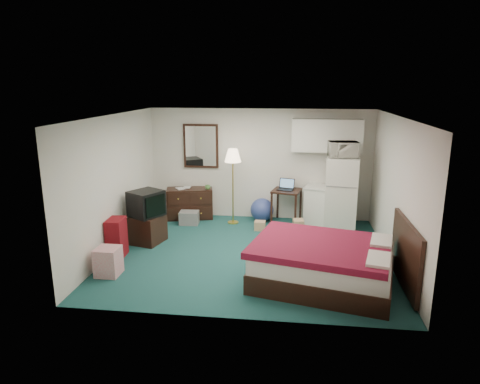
# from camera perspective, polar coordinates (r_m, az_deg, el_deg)

# --- Properties ---
(floor) EXTENTS (5.00, 4.50, 0.01)m
(floor) POSITION_cam_1_polar(r_m,az_deg,el_deg) (7.94, 1.29, -8.21)
(floor) COLOR #184242
(floor) RESTS_ON ground
(ceiling) EXTENTS (5.00, 4.50, 0.01)m
(ceiling) POSITION_cam_1_polar(r_m,az_deg,el_deg) (7.35, 1.40, 10.09)
(ceiling) COLOR silver
(ceiling) RESTS_ON walls
(walls) EXTENTS (5.01, 4.51, 2.50)m
(walls) POSITION_cam_1_polar(r_m,az_deg,el_deg) (7.55, 1.34, 0.59)
(walls) COLOR silver
(walls) RESTS_ON floor
(mirror) EXTENTS (0.80, 0.06, 1.00)m
(mirror) POSITION_cam_1_polar(r_m,az_deg,el_deg) (9.84, -5.23, 6.13)
(mirror) COLOR white
(mirror) RESTS_ON walls
(upper_cabinets) EXTENTS (1.50, 0.35, 0.70)m
(upper_cabinets) POSITION_cam_1_polar(r_m,az_deg,el_deg) (9.46, 11.49, 7.41)
(upper_cabinets) COLOR white
(upper_cabinets) RESTS_ON walls
(headboard) EXTENTS (0.06, 1.56, 1.00)m
(headboard) POSITION_cam_1_polar(r_m,az_deg,el_deg) (6.94, 21.22, -7.74)
(headboard) COLOR black
(headboard) RESTS_ON walls
(dresser) EXTENTS (1.11, 0.69, 0.70)m
(dresser) POSITION_cam_1_polar(r_m,az_deg,el_deg) (9.93, -6.70, -1.50)
(dresser) COLOR black
(dresser) RESTS_ON floor
(floor_lamp) EXTENTS (0.42, 0.42, 1.67)m
(floor_lamp) POSITION_cam_1_polar(r_m,az_deg,el_deg) (9.39, -0.95, 0.72)
(floor_lamp) COLOR gold
(floor_lamp) RESTS_ON floor
(desk) EXTENTS (0.71, 0.71, 0.75)m
(desk) POSITION_cam_1_polar(r_m,az_deg,el_deg) (9.60, 6.18, -1.88)
(desk) COLOR black
(desk) RESTS_ON floor
(exercise_ball) EXTENTS (0.67, 0.67, 0.52)m
(exercise_ball) POSITION_cam_1_polar(r_m,az_deg,el_deg) (9.68, 2.95, -2.39)
(exercise_ball) COLOR navy
(exercise_ball) RESTS_ON floor
(kitchen_counter) EXTENTS (0.88, 0.76, 0.82)m
(kitchen_counter) POSITION_cam_1_polar(r_m,az_deg,el_deg) (9.60, 11.03, -1.86)
(kitchen_counter) COLOR white
(kitchen_counter) RESTS_ON floor
(fridge) EXTENTS (0.74, 0.74, 1.57)m
(fridge) POSITION_cam_1_polar(r_m,az_deg,el_deg) (9.21, 13.42, -0.28)
(fridge) COLOR silver
(fridge) RESTS_ON floor
(bed) EXTENTS (2.36, 2.03, 0.65)m
(bed) POSITION_cam_1_polar(r_m,az_deg,el_deg) (6.82, 11.01, -9.39)
(bed) COLOR #520E1A
(bed) RESTS_ON floor
(tv_stand) EXTENTS (0.68, 0.72, 0.55)m
(tv_stand) POSITION_cam_1_polar(r_m,az_deg,el_deg) (8.59, -12.23, -4.82)
(tv_stand) COLOR black
(tv_stand) RESTS_ON floor
(suitcase) EXTENTS (0.30, 0.45, 0.71)m
(suitcase) POSITION_cam_1_polar(r_m,az_deg,el_deg) (8.00, -16.14, -5.90)
(suitcase) COLOR #640610
(suitcase) RESTS_ON floor
(retail_box) EXTENTS (0.37, 0.37, 0.46)m
(retail_box) POSITION_cam_1_polar(r_m,az_deg,el_deg) (7.35, -17.16, -8.84)
(retail_box) COLOR silver
(retail_box) RESTS_ON floor
(file_bin) EXTENTS (0.43, 0.33, 0.29)m
(file_bin) POSITION_cam_1_polar(r_m,az_deg,el_deg) (9.56, -6.79, -3.43)
(file_bin) COLOR gray
(file_bin) RESTS_ON floor
(cardboard_box_a) EXTENTS (0.23, 0.20, 0.19)m
(cardboard_box_a) POSITION_cam_1_polar(r_m,az_deg,el_deg) (9.14, 2.68, -4.50)
(cardboard_box_a) COLOR tan
(cardboard_box_a) RESTS_ON floor
(cardboard_box_b) EXTENTS (0.25, 0.28, 0.26)m
(cardboard_box_b) POSITION_cam_1_polar(r_m,az_deg,el_deg) (9.12, 7.78, -4.45)
(cardboard_box_b) COLOR tan
(cardboard_box_b) RESTS_ON floor
(laptop) EXTENTS (0.40, 0.35, 0.23)m
(laptop) POSITION_cam_1_polar(r_m,az_deg,el_deg) (9.45, 6.08, 0.95)
(laptop) COLOR black
(laptop) RESTS_ON desk
(crt_tv) EXTENTS (0.76, 0.77, 0.49)m
(crt_tv) POSITION_cam_1_polar(r_m,az_deg,el_deg) (8.42, -12.40, -1.50)
(crt_tv) COLOR black
(crt_tv) RESTS_ON tv_stand
(microwave) EXTENTS (0.61, 0.37, 0.40)m
(microwave) POSITION_cam_1_polar(r_m,az_deg,el_deg) (8.99, 13.60, 5.76)
(microwave) COLOR silver
(microwave) RESTS_ON fridge
(book_a) EXTENTS (0.15, 0.11, 0.24)m
(book_a) POSITION_cam_1_polar(r_m,az_deg,el_deg) (9.77, -8.48, 1.02)
(book_a) COLOR tan
(book_a) RESTS_ON dresser
(book_b) EXTENTS (0.17, 0.03, 0.23)m
(book_b) POSITION_cam_1_polar(r_m,az_deg,el_deg) (9.89, -7.61, 1.19)
(book_b) COLOR tan
(book_b) RESTS_ON dresser
(mug) EXTENTS (0.13, 0.11, 0.12)m
(mug) POSITION_cam_1_polar(r_m,az_deg,el_deg) (9.70, -4.33, 0.71)
(mug) COLOR #518741
(mug) RESTS_ON dresser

